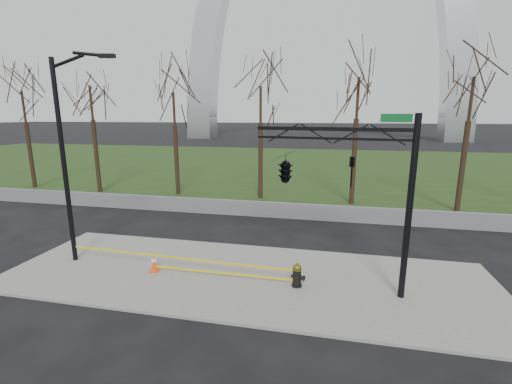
% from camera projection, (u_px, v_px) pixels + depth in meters
% --- Properties ---
extents(ground, '(500.00, 500.00, 0.00)m').
position_uv_depth(ground, '(245.00, 278.00, 12.95)').
color(ground, black).
rests_on(ground, ground).
extents(sidewalk, '(18.00, 6.00, 0.10)m').
position_uv_depth(sidewalk, '(245.00, 277.00, 12.94)').
color(sidewalk, slate).
rests_on(sidewalk, ground).
extents(grass_strip, '(120.00, 40.00, 0.06)m').
position_uv_depth(grass_strip, '(305.00, 165.00, 41.57)').
color(grass_strip, '#233714').
rests_on(grass_strip, ground).
extents(guardrail, '(60.00, 0.30, 0.90)m').
position_uv_depth(guardrail, '(277.00, 210.00, 20.49)').
color(guardrail, '#59595B').
rests_on(guardrail, ground).
extents(tree_row, '(42.16, 4.00, 8.84)m').
position_uv_depth(tree_row, '(259.00, 137.00, 23.83)').
color(tree_row, black).
rests_on(tree_row, ground).
extents(fire_hydrant, '(0.55, 0.37, 0.88)m').
position_uv_depth(fire_hydrant, '(297.00, 276.00, 12.03)').
color(fire_hydrant, black).
rests_on(fire_hydrant, sidewalk).
extents(traffic_cone, '(0.36, 0.36, 0.64)m').
position_uv_depth(traffic_cone, '(154.00, 263.00, 13.20)').
color(traffic_cone, '#F9470D').
rests_on(traffic_cone, sidewalk).
extents(street_light, '(2.35, 0.78, 8.21)m').
position_uv_depth(street_light, '(68.00, 148.00, 13.36)').
color(street_light, black).
rests_on(street_light, ground).
extents(traffic_signal_mast, '(5.06, 2.53, 6.00)m').
position_uv_depth(traffic_signal_mast, '(308.00, 170.00, 11.65)').
color(traffic_signal_mast, black).
rests_on(traffic_signal_mast, ground).
extents(caution_tape, '(9.17, 0.37, 0.45)m').
position_uv_depth(caution_tape, '(193.00, 263.00, 12.94)').
color(caution_tape, yellow).
rests_on(caution_tape, ground).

